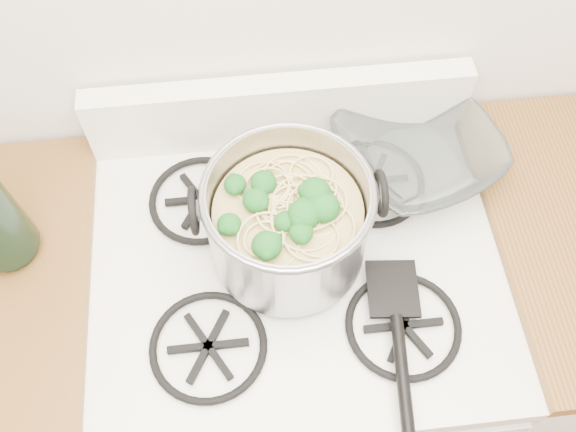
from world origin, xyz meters
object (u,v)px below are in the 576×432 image
Objects in this scene: spatula at (393,287)px; glass_bowl at (415,157)px; stock_pot at (288,223)px; gas_range at (294,348)px.

glass_bowl reaches higher than spatula.
gas_range is at bearing -60.58° from stock_pot.
stock_pot reaches higher than glass_bowl.
stock_pot is 1.03× the size of spatula.
stock_pot is 0.33m from glass_bowl.
spatula is at bearing -26.90° from gas_range.
glass_bowl is at bearing 36.28° from gas_range.
spatula is at bearing -31.17° from stock_pot.
gas_range is at bearing -143.72° from glass_bowl.
gas_range is 2.98× the size of spatula.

